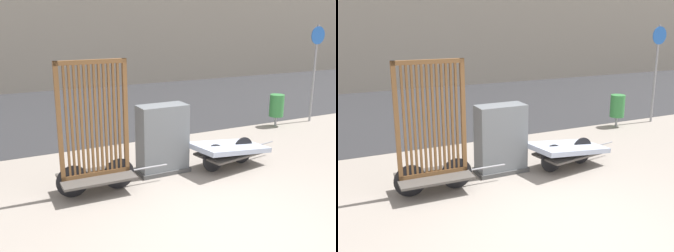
{
  "view_description": "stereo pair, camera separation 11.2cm",
  "coord_description": "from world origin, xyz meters",
  "views": [
    {
      "loc": [
        -3.01,
        -3.95,
        2.83
      ],
      "look_at": [
        0.0,
        2.11,
        1.01
      ],
      "focal_mm": 42.0,
      "sensor_mm": 36.0,
      "label": 1
    },
    {
      "loc": [
        -2.91,
        -4.0,
        2.83
      ],
      "look_at": [
        0.0,
        2.11,
        1.01
      ],
      "focal_mm": 42.0,
      "sensor_mm": 36.0,
      "label": 2
    }
  ],
  "objects": [
    {
      "name": "bike_cart_with_bedframe",
      "position": [
        -1.34,
        2.11,
        0.83
      ],
      "size": [
        1.98,
        0.77,
        2.24
      ],
      "rotation": [
        0.0,
        0.0,
        -0.02
      ],
      "color": "#4C4742",
      "rests_on": "ground_plane"
    },
    {
      "name": "sign_post",
      "position": [
        5.62,
        4.13,
        1.71
      ],
      "size": [
        0.48,
        0.06,
        2.73
      ],
      "color": "gray",
      "rests_on": "ground_plane"
    },
    {
      "name": "utility_cabinet",
      "position": [
        0.06,
        2.47,
        0.62
      ],
      "size": [
        0.99,
        0.51,
        1.32
      ],
      "color": "#4C4C4C",
      "rests_on": "ground_plane"
    },
    {
      "name": "road_strip",
      "position": [
        0.0,
        8.58,
        0.0
      ],
      "size": [
        56.0,
        8.19,
        0.01
      ],
      "color": "#2D2D30",
      "rests_on": "ground_plane"
    },
    {
      "name": "bike_cart_with_mattress",
      "position": [
        1.35,
        2.11,
        0.37
      ],
      "size": [
        2.16,
        1.08,
        0.57
      ],
      "rotation": [
        0.0,
        0.0,
        0.17
      ],
      "color": "#4C4742",
      "rests_on": "ground_plane"
    },
    {
      "name": "ground_plane",
      "position": [
        0.0,
        0.0,
        0.0
      ],
      "size": [
        60.0,
        60.0,
        0.0
      ],
      "primitive_type": "plane",
      "color": "gray"
    },
    {
      "name": "trash_bin",
      "position": [
        4.34,
        4.14,
        0.58
      ],
      "size": [
        0.39,
        0.39,
        0.88
      ],
      "color": "gray",
      "rests_on": "ground_plane"
    }
  ]
}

